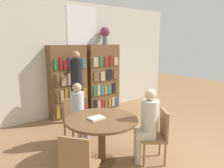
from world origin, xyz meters
TOP-DOWN VIEW (x-y plane):
  - ground_plane at (0.00, 0.00)m, footprint 16.00×16.00m
  - wall_back at (0.00, 3.50)m, footprint 6.40×0.07m
  - bookshelf_left at (-0.56, 3.31)m, footprint 1.00×0.34m
  - bookshelf_right at (0.56, 3.31)m, footprint 1.00×0.34m
  - flower_vase at (0.65, 3.31)m, footprint 0.28×0.28m
  - reading_table at (-1.17, 0.91)m, footprint 1.16×1.16m
  - chair_near_camera at (-1.91, 0.36)m, footprint 0.56×0.56m
  - chair_left_side at (-1.18, 1.83)m, footprint 0.40×0.40m
  - chair_far_side at (-0.42, 0.37)m, footprint 0.56×0.56m
  - seated_reader_left at (-1.18, 1.64)m, footprint 0.25×0.37m
  - seated_reader_right at (-0.57, 0.47)m, footprint 0.42×0.42m
  - librarian_standing at (-0.58, 2.81)m, footprint 0.28×0.55m
  - open_book_on_table at (-1.25, 0.94)m, footprint 0.24×0.18m

SIDE VIEW (x-z plane):
  - ground_plane at x=0.00m, z-range 0.00..0.00m
  - chair_near_camera at x=-1.91m, z-range 0.05..0.92m
  - chair_left_side at x=-1.18m, z-range 0.05..0.92m
  - chair_far_side at x=-0.42m, z-range 0.05..0.92m
  - reading_table at x=-1.17m, z-range 0.25..1.00m
  - seated_reader_left at x=-1.18m, z-range 0.07..1.29m
  - seated_reader_right at x=-0.57m, z-range 0.09..1.32m
  - open_book_on_table at x=-1.25m, z-range 0.75..0.78m
  - bookshelf_left at x=-0.56m, z-range 0.00..1.88m
  - bookshelf_right at x=0.56m, z-range 0.00..1.88m
  - librarian_standing at x=-0.58m, z-range 0.19..1.95m
  - wall_back at x=0.00m, z-range 0.01..3.01m
  - flower_vase at x=0.65m, z-range 1.96..2.45m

